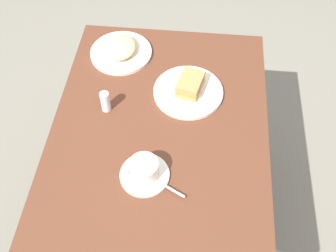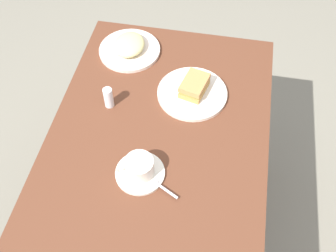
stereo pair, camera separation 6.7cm
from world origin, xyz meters
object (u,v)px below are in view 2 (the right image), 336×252
at_px(coffee_cup, 139,167).
at_px(coffee_saucer, 140,173).
at_px(sandwich_plate, 192,93).
at_px(salt_shaker, 108,98).
at_px(side_plate, 130,50).
at_px(spoon, 160,186).
at_px(sandwich_front, 194,86).
at_px(dining_table, 156,160).

bearing_deg(coffee_cup, coffee_saucer, -70.93).
distance_m(sandwich_plate, salt_shaker, 0.30).
relative_size(sandwich_plate, salt_shaker, 3.13).
bearing_deg(side_plate, spoon, -157.52).
bearing_deg(coffee_cup, sandwich_front, -17.93).
height_order(sandwich_plate, coffee_cup, coffee_cup).
relative_size(spoon, side_plate, 0.39).
height_order(sandwich_front, coffee_saucer, sandwich_front).
bearing_deg(spoon, coffee_cup, 63.52).
distance_m(coffee_saucer, coffee_cup, 0.04).
distance_m(dining_table, salt_shaker, 0.27).
bearing_deg(salt_shaker, side_plate, -0.81).
xyz_separation_m(dining_table, sandwich_front, (0.24, -0.09, 0.14)).
xyz_separation_m(sandwich_plate, salt_shaker, (-0.10, 0.28, 0.03)).
bearing_deg(spoon, sandwich_plate, -5.88).
distance_m(sandwich_plate, sandwich_front, 0.03).
xyz_separation_m(coffee_saucer, side_plate, (0.53, 0.16, 0.00)).
xyz_separation_m(dining_table, sandwich_plate, (0.23, -0.09, 0.11)).
xyz_separation_m(sandwich_plate, spoon, (-0.39, 0.04, 0.01)).
relative_size(coffee_saucer, side_plate, 0.65).
bearing_deg(sandwich_front, dining_table, 159.66).
height_order(sandwich_plate, spoon, spoon).
xyz_separation_m(sandwich_plate, coffee_cup, (-0.35, 0.11, 0.04)).
distance_m(dining_table, coffee_cup, 0.19).
xyz_separation_m(coffee_saucer, spoon, (-0.04, -0.07, 0.01)).
xyz_separation_m(sandwich_plate, coffee_saucer, (-0.35, 0.11, -0.00)).
bearing_deg(spoon, salt_shaker, 39.62).
bearing_deg(side_plate, salt_shaker, 179.19).
bearing_deg(sandwich_plate, side_plate, 57.13).
relative_size(coffee_cup, salt_shaker, 1.43).
distance_m(spoon, side_plate, 0.61).
relative_size(coffee_cup, spoon, 1.23).
bearing_deg(salt_shaker, spoon, -140.38).
xyz_separation_m(sandwich_front, side_plate, (0.17, 0.28, -0.03)).
xyz_separation_m(sandwich_front, coffee_cup, (-0.36, 0.12, 0.00)).
bearing_deg(coffee_saucer, sandwich_plate, -17.43).
bearing_deg(spoon, dining_table, 16.38).
height_order(coffee_saucer, coffee_cup, coffee_cup).
height_order(coffee_cup, spoon, coffee_cup).
xyz_separation_m(dining_table, spoon, (-0.15, -0.05, 0.11)).
xyz_separation_m(spoon, salt_shaker, (0.29, 0.24, 0.03)).
distance_m(sandwich_front, coffee_cup, 0.38).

